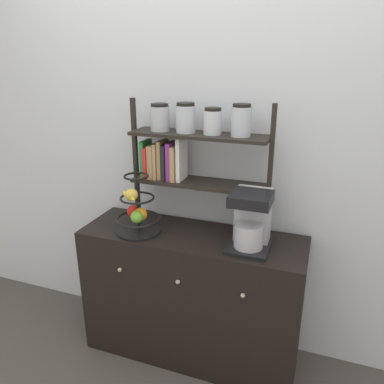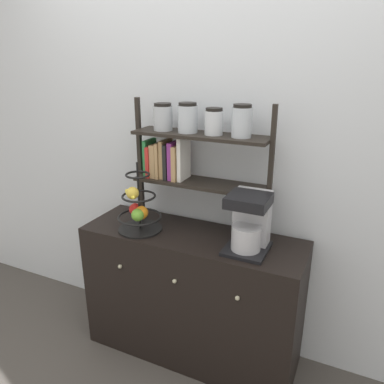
# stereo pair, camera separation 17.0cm
# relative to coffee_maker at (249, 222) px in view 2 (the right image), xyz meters

# --- Properties ---
(ground_plane) EXTENTS (12.00, 12.00, 0.00)m
(ground_plane) POSITION_rel_coffee_maker_xyz_m (-0.34, -0.19, -0.96)
(ground_plane) COLOR #47423D
(wall_back) EXTENTS (7.00, 0.05, 2.60)m
(wall_back) POSITION_rel_coffee_maker_xyz_m (-0.34, 0.27, 0.34)
(wall_back) COLOR silver
(wall_back) RESTS_ON ground_plane
(sideboard) EXTENTS (1.28, 0.44, 0.81)m
(sideboard) POSITION_rel_coffee_maker_xyz_m (-0.34, 0.02, -0.56)
(sideboard) COLOR black
(sideboard) RESTS_ON ground_plane
(coffee_maker) EXTENTS (0.22, 0.24, 0.31)m
(coffee_maker) POSITION_rel_coffee_maker_xyz_m (0.00, 0.00, 0.00)
(coffee_maker) COLOR black
(coffee_maker) RESTS_ON sideboard
(fruit_stand) EXTENTS (0.25, 0.25, 0.41)m
(fruit_stand) POSITION_rel_coffee_maker_xyz_m (-0.64, -0.06, -0.02)
(fruit_stand) COLOR black
(fruit_stand) RESTS_ON sideboard
(shelf_hutch) EXTENTS (0.81, 0.20, 0.73)m
(shelf_hutch) POSITION_rel_coffee_maker_xyz_m (-0.40, 0.12, 0.33)
(shelf_hutch) COLOR black
(shelf_hutch) RESTS_ON sideboard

